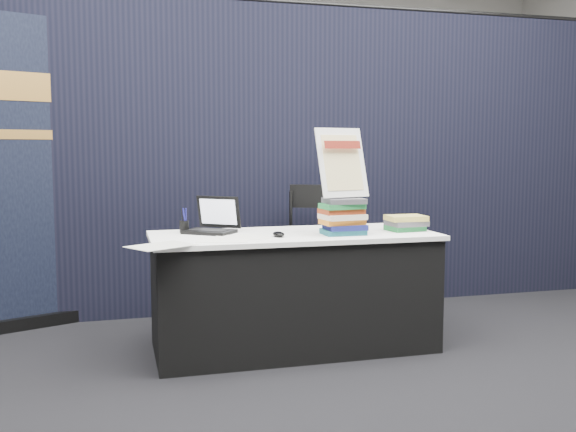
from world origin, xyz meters
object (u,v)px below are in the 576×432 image
Objects in this scene: info_sign at (342,163)px; stacking_chair at (326,247)px; display_table at (294,291)px; book_stack_tall at (343,216)px; pullup_banner at (23,192)px; laptop at (208,224)px; book_stack_short at (407,223)px.

info_sign is 0.90m from stacking_chair.
display_table is 3.97× the size of info_sign.
book_stack_tall reaches higher than display_table.
info_sign is at bearing -49.36° from pullup_banner.
pullup_banner is (-1.20, 0.78, 0.18)m from laptop.
pullup_banner is (-2.00, 1.09, 0.12)m from book_stack_tall.
info_sign is at bearing -176.21° from book_stack_short.
book_stack_tall is at bearing -172.50° from book_stack_short.
laptop is (-0.52, 0.17, 0.43)m from display_table.
book_stack_short is at bearing -44.09° from pullup_banner.
info_sign reaches higher than stacking_chair.
book_stack_short is at bearing -9.82° from info_sign.
stacking_chair is (2.11, -0.43, -0.42)m from pullup_banner.
book_stack_short is at bearing -5.91° from display_table.
pullup_banner reaches higher than book_stack_short.
book_stack_short is 0.24× the size of stacking_chair.
book_stack_short is at bearing 25.72° from laptop.
book_stack_short is (0.47, 0.06, -0.06)m from book_stack_tall.
info_sign is 2.27m from pullup_banner.
stacking_chair reaches higher than display_table.
pullup_banner is at bearing 157.44° from book_stack_short.
book_stack_short is 0.53× the size of info_sign.
book_stack_tall is 1.05× the size of book_stack_short.
laptop reaches higher than book_stack_short.
stacking_chair is (0.11, 0.63, -0.63)m from info_sign.
laptop reaches higher than book_stack_tall.
book_stack_short is at bearing -34.52° from stacking_chair.
stacking_chair is (0.11, 0.66, -0.30)m from book_stack_tall.
book_stack_tall reaches higher than book_stack_short.
display_table is 0.87m from info_sign.
info_sign is (0.28, -0.11, 0.82)m from display_table.
book_stack_tall is 0.11× the size of pullup_banner.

